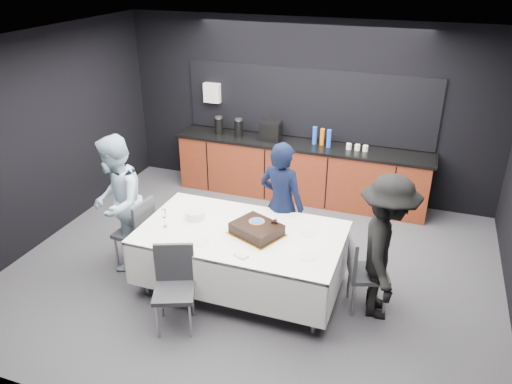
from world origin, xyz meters
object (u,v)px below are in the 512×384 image
champagne_flute (164,214)px  person_center (281,205)px  chair_left (138,228)px  person_right (385,248)px  cake_assembly (257,229)px  party_table (241,242)px  person_left (117,203)px  chair_right (362,267)px  chair_near (174,281)px  plate_stack (195,215)px

champagne_flute → person_center: bearing=37.9°
chair_left → person_right: size_ratio=0.56×
cake_assembly → champagne_flute: 1.09m
party_table → cake_assembly: cake_assembly is taller
cake_assembly → person_center: (0.08, 0.70, -0.02)m
cake_assembly → person_left: (-1.83, -0.00, 0.02)m
person_center → chair_right: bearing=165.3°
chair_left → person_right: person_right is taller
cake_assembly → person_right: (1.41, 0.11, -0.02)m
person_left → chair_near: bearing=34.3°
cake_assembly → party_table: bearing=177.4°
person_center → plate_stack: bearing=46.4°
plate_stack → party_table: bearing=-9.2°
person_left → person_right: bearing=70.3°
party_table → person_center: person_center is taller
chair_left → person_left: (-0.24, -0.03, 0.33)m
chair_right → person_right: person_right is taller
chair_near → person_center: 1.69m
plate_stack → chair_near: 0.98m
champagne_flute → chair_left: size_ratio=0.24×
chair_near → chair_left: bearing=138.7°
champagne_flute → chair_left: 0.69m
plate_stack → chair_left: (-0.77, -0.08, -0.30)m
party_table → chair_left: chair_left is taller
chair_left → person_center: person_center is taller
chair_left → person_left: person_left is taller
plate_stack → person_right: person_right is taller
champagne_flute → chair_left: champagne_flute is taller
plate_stack → champagne_flute: (-0.25, -0.30, 0.11)m
plate_stack → champagne_flute: champagne_flute is taller
party_table → person_right: bearing=3.7°
plate_stack → chair_right: size_ratio=0.25×
plate_stack → chair_near: chair_near is taller
cake_assembly → chair_near: size_ratio=0.73×
plate_stack → person_left: (-1.00, -0.11, 0.03)m
cake_assembly → chair_right: 1.23m
chair_near → party_table: bearing=61.4°
cake_assembly → person_left: bearing=-179.8°
person_center → chair_left: bearing=35.0°
champagne_flute → person_left: person_left is taller
cake_assembly → plate_stack: size_ratio=2.95×
champagne_flute → person_center: (1.14, 0.89, -0.11)m
chair_near → chair_right: bearing=27.0°
chair_right → chair_near: size_ratio=1.00×
party_table → person_left: size_ratio=1.34×
party_table → plate_stack: size_ratio=10.09×
chair_right → cake_assembly: bearing=-174.2°
chair_near → person_right: size_ratio=0.56×
champagne_flute → person_right: person_right is taller
cake_assembly → person_left: 1.83m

